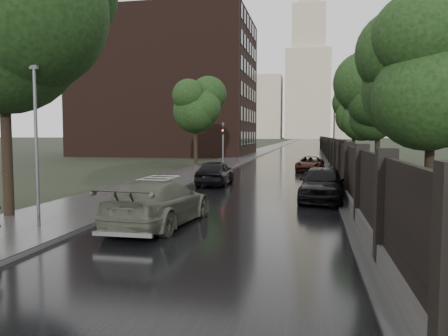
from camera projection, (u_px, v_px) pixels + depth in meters
ground at (194, 253)px, 11.09m from camera, size 800.00×800.00×0.00m
road at (305, 141)px, 196.84m from camera, size 8.00×420.00×0.02m
sidewalk_left at (291, 141)px, 198.01m from camera, size 4.00×420.00×0.16m
verge_right at (317, 141)px, 195.76m from camera, size 3.00×420.00×0.08m
fence_right at (329, 156)px, 41.41m from camera, size 0.45×75.72×2.70m
tree_left_near at (2, 35)px, 15.02m from camera, size 5.44×5.44×9.16m
tree_left_far at (195, 111)px, 41.58m from camera, size 4.25×4.25×7.39m
tree_right_a at (432, 85)px, 17.06m from camera, size 4.08×4.08×7.01m
tree_right_b at (378, 107)px, 30.75m from camera, size 4.08×4.08×7.01m
tree_right_c at (354, 117)px, 48.34m from camera, size 4.08×4.08×7.01m
lamp_post at (36, 146)px, 13.41m from camera, size 0.25×0.12×5.11m
traffic_light at (223, 142)px, 36.18m from camera, size 0.16×0.32×4.00m
brick_building at (169, 87)px, 64.68m from camera, size 24.00×18.00×20.00m
stalinist_tower at (308, 83)px, 301.43m from camera, size 92.00×30.00×159.00m
volga_sedan at (159, 202)px, 14.44m from camera, size 2.53×5.43×1.54m
hatchback_left at (215, 173)px, 25.88m from camera, size 1.85×4.43×1.50m
car_right_near at (322, 183)px, 19.67m from camera, size 2.25×4.86×1.61m
car_right_far at (310, 164)px, 35.51m from camera, size 2.43×4.60×1.23m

